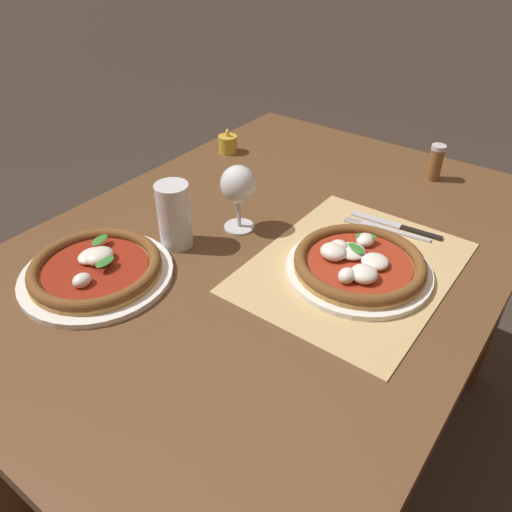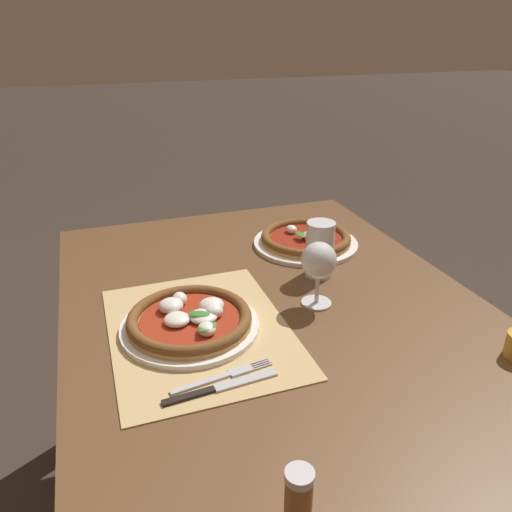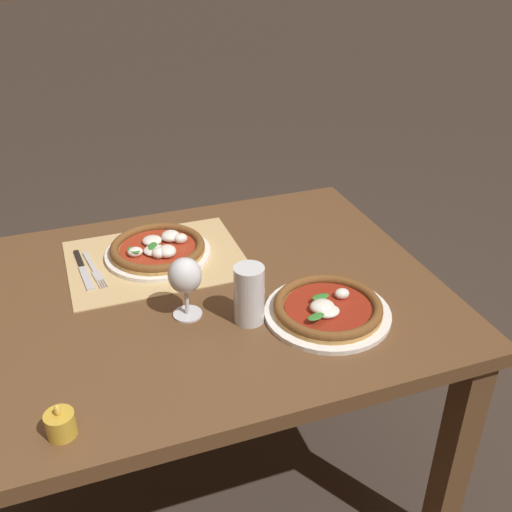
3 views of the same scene
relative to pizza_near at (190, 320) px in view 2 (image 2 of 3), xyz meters
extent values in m
cube|color=brown|center=(-0.01, 0.21, -0.04)|extent=(1.33, 0.95, 0.04)
cube|color=brown|center=(-0.61, -0.21, -0.41)|extent=(0.07, 0.07, 0.70)
cube|color=brown|center=(-0.61, 0.62, -0.41)|extent=(0.07, 0.07, 0.70)
cube|color=tan|center=(0.01, 0.02, -0.02)|extent=(0.48, 0.37, 0.00)
cylinder|color=white|center=(0.00, 0.00, -0.01)|extent=(0.29, 0.29, 0.01)
cylinder|color=tan|center=(0.00, 0.00, 0.00)|extent=(0.26, 0.26, 0.01)
torus|color=brown|center=(0.00, 0.00, 0.01)|extent=(0.26, 0.26, 0.02)
cylinder|color=maroon|center=(0.00, 0.00, 0.00)|extent=(0.21, 0.21, 0.00)
ellipsoid|color=silver|center=(-0.01, 0.05, 0.02)|extent=(0.05, 0.05, 0.03)
ellipsoid|color=silver|center=(0.01, 0.03, 0.01)|extent=(0.06, 0.06, 0.02)
ellipsoid|color=silver|center=(0.07, 0.02, 0.01)|extent=(0.04, 0.04, 0.03)
ellipsoid|color=silver|center=(-0.04, -0.03, 0.02)|extent=(0.05, 0.05, 0.03)
ellipsoid|color=silver|center=(0.01, -0.03, 0.01)|extent=(0.05, 0.05, 0.02)
ellipsoid|color=silver|center=(-0.07, -0.01, 0.02)|extent=(0.04, 0.03, 0.03)
ellipsoid|color=silver|center=(0.01, 0.05, 0.02)|extent=(0.04, 0.04, 0.03)
ellipsoid|color=#337A2D|center=(0.07, 0.02, 0.02)|extent=(0.04, 0.05, 0.00)
ellipsoid|color=#337A2D|center=(0.02, 0.02, 0.02)|extent=(0.04, 0.05, 0.00)
cylinder|color=white|center=(-0.32, 0.41, -0.02)|extent=(0.30, 0.30, 0.01)
cylinder|color=tan|center=(-0.32, 0.41, -0.01)|extent=(0.26, 0.26, 0.01)
torus|color=brown|center=(-0.32, 0.41, 0.00)|extent=(0.26, 0.26, 0.02)
cylinder|color=maroon|center=(-0.32, 0.41, 0.00)|extent=(0.21, 0.21, 0.00)
ellipsoid|color=silver|center=(-0.30, 0.42, 0.01)|extent=(0.06, 0.05, 0.03)
ellipsoid|color=silver|center=(-0.31, 0.44, 0.01)|extent=(0.06, 0.05, 0.02)
ellipsoid|color=silver|center=(-0.37, 0.39, 0.01)|extent=(0.04, 0.03, 0.03)
ellipsoid|color=#337A2D|center=(-0.31, 0.39, 0.02)|extent=(0.05, 0.03, 0.00)
ellipsoid|color=#337A2D|center=(-0.27, 0.46, 0.02)|extent=(0.05, 0.03, 0.00)
cylinder|color=silver|center=(-0.01, 0.30, -0.02)|extent=(0.07, 0.07, 0.00)
cylinder|color=silver|center=(-0.01, 0.30, 0.01)|extent=(0.01, 0.01, 0.06)
ellipsoid|color=silver|center=(-0.01, 0.30, 0.09)|extent=(0.08, 0.08, 0.08)
ellipsoid|color=#C17019|center=(-0.01, 0.30, 0.08)|extent=(0.07, 0.07, 0.05)
cylinder|color=silver|center=(-0.14, 0.37, 0.05)|extent=(0.07, 0.07, 0.15)
cylinder|color=black|center=(-0.14, 0.37, 0.03)|extent=(0.07, 0.07, 0.12)
cylinder|color=silver|center=(-0.14, 0.37, 0.10)|extent=(0.07, 0.07, 0.02)
cube|color=#B7B7BC|center=(0.19, -0.02, -0.02)|extent=(0.03, 0.12, 0.00)
cube|color=#B7B7BC|center=(0.17, 0.06, -0.02)|extent=(0.03, 0.05, 0.00)
cylinder|color=#B7B7BC|center=(0.18, 0.10, -0.02)|extent=(0.01, 0.04, 0.00)
cylinder|color=#B7B7BC|center=(0.17, 0.10, -0.02)|extent=(0.01, 0.04, 0.00)
cylinder|color=#B7B7BC|center=(0.17, 0.10, -0.02)|extent=(0.01, 0.04, 0.00)
cylinder|color=#B7B7BC|center=(0.16, 0.10, -0.02)|extent=(0.01, 0.04, 0.00)
cube|color=black|center=(0.21, -0.05, -0.02)|extent=(0.02, 0.10, 0.01)
cube|color=#B7B7BC|center=(0.20, 0.06, -0.02)|extent=(0.03, 0.12, 0.00)
cylinder|color=brown|center=(0.50, 0.03, 0.02)|extent=(0.04, 0.04, 0.08)
cylinder|color=#BCBCC1|center=(0.50, 0.03, 0.07)|extent=(0.04, 0.04, 0.01)
camera|label=1|loc=(-0.77, -0.31, 0.60)|focal=35.00mm
camera|label=2|loc=(0.89, -0.16, 0.57)|focal=35.00mm
camera|label=3|loc=(0.23, 1.45, 0.83)|focal=42.00mm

